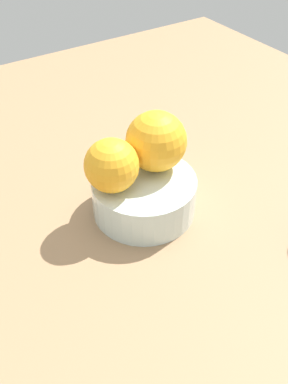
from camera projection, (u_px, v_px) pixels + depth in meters
ground_plane at (144, 215)px, 58.70cm from camera, size 110.00×110.00×2.00cm
fruit_bowl at (144, 196)px, 56.44cm from camera, size 13.59×13.59×5.18cm
orange_in_bowl_0 at (156, 141)px, 54.26cm from camera, size 7.87×7.87×7.87cm
orange_in_bowl_1 at (112, 165)px, 51.39cm from camera, size 6.72×6.72×6.72cm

